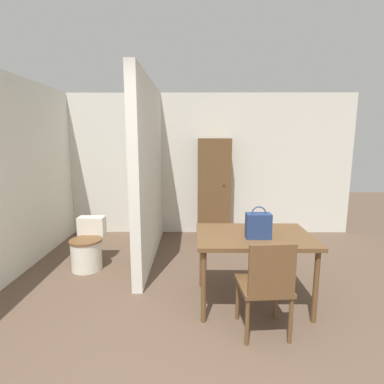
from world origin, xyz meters
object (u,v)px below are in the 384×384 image
Objects in this scene: toilet at (88,248)px; wooden_cabinet at (214,188)px; dining_table at (254,242)px; handbag at (258,225)px; wooden_chair at (266,284)px.

toilet is 0.38× the size of wooden_cabinet.
dining_table is 3.64× the size of handbag.
wooden_cabinet is at bearing 91.34° from wooden_chair.
wooden_chair is 2.81m from wooden_cabinet.
toilet is 2.31m from wooden_cabinet.
wooden_chair is 2.49m from toilet.
toilet is (-2.04, 0.87, -0.40)m from dining_table.
wooden_chair is 2.78× the size of handbag.
wooden_cabinet is (-0.27, 2.77, 0.38)m from wooden_chair.
toilet is at bearing 154.48° from handbag.
handbag is 0.19× the size of wooden_cabinet.
wooden_chair is at bearing -84.40° from wooden_cabinet.
handbag reaches higher than toilet.
wooden_cabinet reaches higher than handbag.
dining_table is 0.57m from wooden_chair.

